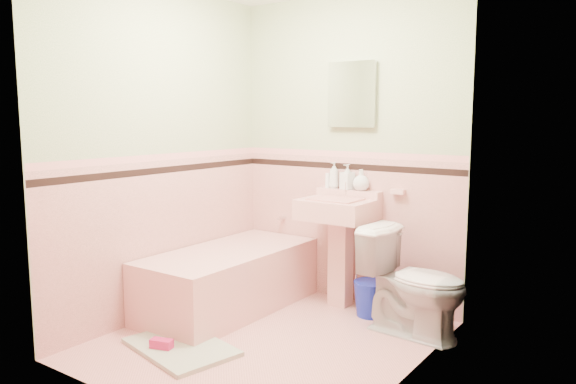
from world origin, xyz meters
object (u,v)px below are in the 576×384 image
Objects in this scene: medicine_cabinet at (352,95)px; toilet at (414,283)px; bathtub at (229,281)px; soap_bottle_left at (334,175)px; bucket at (371,299)px; soap_bottle_mid at (347,177)px; soap_bottle_right at (361,180)px; sink at (337,254)px; shoe at (162,344)px.

medicine_cabinet reaches higher than toilet.
soap_bottle_left is at bearing 52.77° from bathtub.
medicine_cabinet reaches higher than soap_bottle_left.
toilet is 0.51m from bucket.
soap_bottle_mid reaches higher than bathtub.
bathtub is at bearing -133.13° from soap_bottle_mid.
sink is at bearing -121.57° from soap_bottle_right.
soap_bottle_mid is at bearing 68.37° from toilet.
bucket is at bearing 72.70° from toilet.
sink is 4.29× the size of soap_bottle_mid.
soap_bottle_left is 0.79× the size of bucket.
toilet reaches higher than shoe.
medicine_cabinet reaches higher than soap_bottle_mid.
soap_bottle_right is (0.25, 0.00, -0.02)m from soap_bottle_left.
soap_bottle_left reaches higher than toilet.
sink is 1.55m from shoe.
toilet is at bearing -30.78° from soap_bottle_right.
sink is at bearing -85.28° from soap_bottle_mid.
soap_bottle_right is at bearing 41.93° from bathtub.
soap_bottle_left is at bearing 180.00° from soap_bottle_right.
soap_bottle_mid is at bearing 46.87° from bathtub.
medicine_cabinet is (0.00, 0.21, 1.26)m from sink.
soap_bottle_left is (0.54, 0.71, 0.82)m from bathtub.
soap_bottle_mid is 1.21× the size of soap_bottle_right.
bucket is (0.32, -0.23, -1.56)m from medicine_cabinet.
sink is at bearing -90.00° from medicine_cabinet.
soap_bottle_right is 0.97m from toilet.
sink is 5.20× the size of soap_bottle_right.
soap_bottle_right reaches higher than bathtub.
bucket is 1.86× the size of shoe.
toilet is (1.41, 0.34, 0.15)m from bathtub.
sink is 0.65m from soap_bottle_left.
bucket is (0.32, -0.02, -0.30)m from sink.
bathtub is at bearing -142.07° from sink.
shoe is at bearing -120.20° from bucket.
soap_bottle_mid is 0.13m from soap_bottle_right.
toilet is 5.16× the size of shoe.
soap_bottle_mid is at bearing 180.00° from soap_bottle_right.
medicine_cabinet is 2.36m from shoe.
bathtub is 1.27m from soap_bottle_mid.
sink is 1.71× the size of medicine_cabinet.
soap_bottle_left reaches higher than soap_bottle_mid.
medicine_cabinet is (0.68, 0.74, 1.47)m from bathtub.
soap_bottle_mid is (-0.01, -0.03, -0.66)m from medicine_cabinet.
soap_bottle_left is at bearing -167.95° from medicine_cabinet.
medicine_cabinet is 0.67m from soap_bottle_left.
soap_bottle_mid is (0.13, 0.00, -0.01)m from soap_bottle_left.
soap_bottle_left is at bearing 127.99° from sink.
bucket reaches higher than shoe.
soap_bottle_left reaches higher than bucket.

